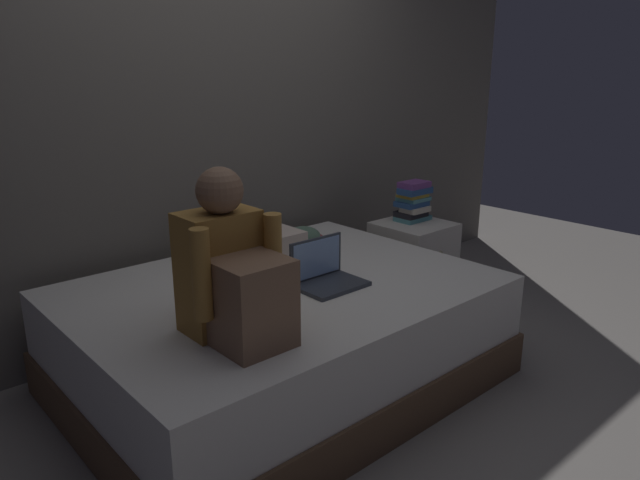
{
  "coord_description": "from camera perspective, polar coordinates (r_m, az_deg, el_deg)",
  "views": [
    {
      "loc": [
        -1.83,
        -1.81,
        1.54
      ],
      "look_at": [
        -0.12,
        0.1,
        0.78
      ],
      "focal_mm": 32.94,
      "sensor_mm": 36.0,
      "label": 1
    }
  ],
  "objects": [
    {
      "name": "laptop",
      "position": [
        2.81,
        0.52,
        -3.32
      ],
      "size": [
        0.32,
        0.23,
        0.22
      ],
      "color": "#333842",
      "rests_on": "bed"
    },
    {
      "name": "ground_plane",
      "position": [
        3.0,
        3.15,
        -14.37
      ],
      "size": [
        8.0,
        8.0,
        0.0
      ],
      "primitive_type": "plane",
      "color": "gray"
    },
    {
      "name": "bed",
      "position": [
        2.96,
        -3.72,
        -9.11
      ],
      "size": [
        2.0,
        1.5,
        0.53
      ],
      "color": "brown",
      "rests_on": "ground_plane"
    },
    {
      "name": "nightstand",
      "position": [
        3.97,
        8.98,
        -2.25
      ],
      "size": [
        0.44,
        0.46,
        0.56
      ],
      "color": "beige",
      "rests_on": "ground_plane"
    },
    {
      "name": "wall_back",
      "position": [
        3.53,
        -10.71,
        13.16
      ],
      "size": [
        5.6,
        0.1,
        2.7
      ],
      "primitive_type": "cube",
      "color": "slate",
      "rests_on": "ground_plane"
    },
    {
      "name": "pillow",
      "position": [
        3.25,
        -7.0,
        -0.54
      ],
      "size": [
        0.56,
        0.36,
        0.13
      ],
      "primitive_type": "cube",
      "color": "beige",
      "rests_on": "bed"
    },
    {
      "name": "book_stack",
      "position": [
        3.91,
        9.04,
        3.68
      ],
      "size": [
        0.24,
        0.17,
        0.27
      ],
      "color": "teal",
      "rests_on": "nightstand"
    },
    {
      "name": "person_sitting",
      "position": [
        2.26,
        -8.54,
        -3.31
      ],
      "size": [
        0.39,
        0.44,
        0.66
      ],
      "color": "olive",
      "rests_on": "bed"
    },
    {
      "name": "clothes_pile",
      "position": [
        3.38,
        -1.51,
        0.17
      ],
      "size": [
        0.25,
        0.2,
        0.13
      ],
      "color": "#8E3D47",
      "rests_on": "bed"
    }
  ]
}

